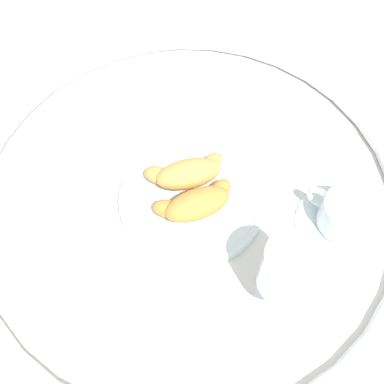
{
  "coord_description": "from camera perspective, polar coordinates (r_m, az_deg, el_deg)",
  "views": [
    {
      "loc": [
        0.06,
        -0.37,
        0.66
      ],
      "look_at": [
        0.01,
        -0.01,
        0.03
      ],
      "focal_mm": 44.96,
      "sensor_mm": 36.0,
      "label": 1
    }
  ],
  "objects": [
    {
      "name": "table_chrome_rim",
      "position": [
        0.74,
        -0.61,
        -0.16
      ],
      "size": [
        0.68,
        0.68,
        0.02
      ],
      "primitive_type": "torus",
      "color": "silver",
      "rests_on": "ground_plane"
    },
    {
      "name": "folded_napkin",
      "position": [
        0.86,
        -10.21,
        9.06
      ],
      "size": [
        0.12,
        0.12,
        0.01
      ],
      "primitive_type": "cube",
      "rotation": [
        0.0,
        0.0,
        -0.1
      ],
      "color": "silver",
      "rests_on": "ground_plane"
    },
    {
      "name": "coffee_cup_near",
      "position": [
        0.74,
        17.56,
        -2.75
      ],
      "size": [
        0.14,
        0.14,
        0.06
      ],
      "color": "silver",
      "rests_on": "ground_plane"
    },
    {
      "name": "croissant_small",
      "position": [
        0.73,
        -0.68,
        2.32
      ],
      "size": [
        0.13,
        0.1,
        0.04
      ],
      "color": "#D6994C",
      "rests_on": "pastry_plate"
    },
    {
      "name": "sugar_packet",
      "position": [
        0.82,
        -16.27,
        3.95
      ],
      "size": [
        0.06,
        0.05,
        0.01
      ],
      "primitive_type": "cube",
      "rotation": [
        0.0,
        0.0,
        0.25
      ],
      "color": "white",
      "rests_on": "ground_plane"
    },
    {
      "name": "juice_glass_left",
      "position": [
        0.61,
        11.57,
        -9.15
      ],
      "size": [
        0.08,
        0.08,
        0.14
      ],
      "color": "white",
      "rests_on": "ground_plane"
    },
    {
      "name": "ground_plane",
      "position": [
        0.75,
        -0.6,
        -0.62
      ],
      "size": [
        2.2,
        2.2,
        0.0
      ],
      "primitive_type": "plane",
      "color": "silver"
    },
    {
      "name": "croissant_large",
      "position": [
        0.71,
        0.54,
        -1.31
      ],
      "size": [
        0.12,
        0.1,
        0.04
      ],
      "color": "#CC893D",
      "rests_on": "pastry_plate"
    },
    {
      "name": "pastry_plate",
      "position": [
        0.74,
        0.0,
        -0.77
      ],
      "size": [
        0.23,
        0.23,
        0.02
      ],
      "color": "silver",
      "rests_on": "ground_plane"
    }
  ]
}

